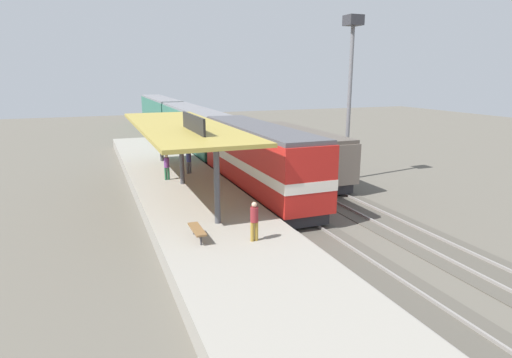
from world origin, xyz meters
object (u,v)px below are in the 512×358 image
object	(u,v)px
platform_bench	(197,230)
freight_car	(298,153)
person_waiting	(167,166)
locomotive	(258,160)
person_walking	(254,219)
person_boarding	(189,160)
passenger_carriage_rear	(160,112)
light_mast	(351,64)
passenger_carriage_front	(193,129)

from	to	relation	value
platform_bench	freight_car	distance (m)	15.75
person_waiting	locomotive	bearing A→B (deg)	-28.88
person_walking	locomotive	bearing A→B (deg)	67.62
person_walking	person_boarding	world-z (taller)	same
passenger_carriage_rear	person_boarding	bearing A→B (deg)	-95.87
locomotive	freight_car	world-z (taller)	locomotive
person_boarding	locomotive	bearing A→B (deg)	-50.41
platform_bench	person_boarding	bearing A→B (deg)	78.89
platform_bench	person_waiting	bearing A→B (deg)	86.54
person_walking	light_mast	bearing A→B (deg)	43.56
person_waiting	person_walking	bearing A→B (deg)	-82.78
person_walking	passenger_carriage_rear	bearing A→B (deg)	85.49
light_mast	person_boarding	bearing A→B (deg)	167.69
locomotive	person_waiting	world-z (taller)	locomotive
passenger_carriage_front	person_walking	bearing A→B (deg)	-97.93
light_mast	person_walking	xyz separation A→B (m)	(-11.59, -11.02, -6.54)
platform_bench	person_walking	distance (m)	2.49
freight_car	person_waiting	xyz separation A→B (m)	(-9.93, -0.51, -0.12)
passenger_carriage_front	person_waiting	world-z (taller)	passenger_carriage_front
freight_car	passenger_carriage_front	bearing A→B (deg)	107.54
person_boarding	person_walking	bearing A→B (deg)	-91.01
locomotive	passenger_carriage_rear	bearing A→B (deg)	90.00
passenger_carriage_rear	light_mast	bearing A→B (deg)	-78.09
light_mast	person_waiting	size ratio (longest dim) A/B	6.84
platform_bench	light_mast	distance (m)	18.45
passenger_carriage_front	light_mast	distance (m)	18.97
freight_car	person_boarding	distance (m)	8.19
passenger_carriage_rear	person_waiting	xyz separation A→B (m)	(-5.33, -35.86, -0.46)
passenger_carriage_front	person_waiting	distance (m)	15.98
freight_car	person_boarding	xyz separation A→B (m)	(-8.15, 0.84, -0.12)
platform_bench	person_walking	size ratio (longest dim) A/B	0.99
locomotive	passenger_carriage_front	size ratio (longest dim) A/B	0.72
freight_car	locomotive	bearing A→B (deg)	-143.13
light_mast	person_waiting	bearing A→B (deg)	175.12
passenger_carriage_front	passenger_carriage_rear	world-z (taller)	same
passenger_carriage_rear	freight_car	size ratio (longest dim) A/B	1.67
person_waiting	person_boarding	bearing A→B (deg)	37.32
platform_bench	person_boarding	distance (m)	12.73
person_walking	freight_car	bearing A→B (deg)	56.46
person_boarding	passenger_carriage_rear	bearing A→B (deg)	84.13
locomotive	passenger_carriage_rear	distance (m)	38.80
passenger_carriage_front	locomotive	bearing A→B (deg)	-90.00
platform_bench	passenger_carriage_front	distance (m)	26.88
platform_bench	locomotive	distance (m)	10.21
light_mast	freight_car	bearing A→B (deg)	152.97
passenger_carriage_rear	person_waiting	bearing A→B (deg)	-98.45
passenger_carriage_rear	person_walking	bearing A→B (deg)	-94.51
platform_bench	person_walking	bearing A→B (deg)	-24.64
person_walking	person_waiting	bearing A→B (deg)	97.22
passenger_carriage_front	freight_car	distance (m)	15.26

